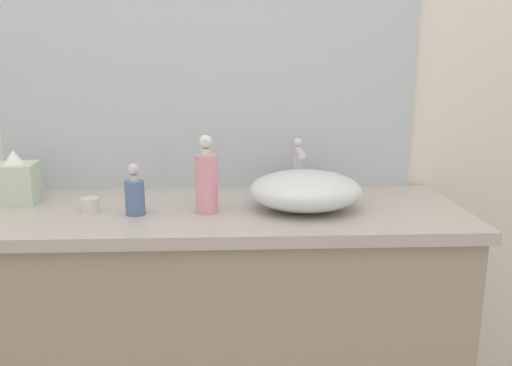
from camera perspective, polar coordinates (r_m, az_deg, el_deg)
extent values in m
cube|color=silver|center=(1.80, -8.24, 13.80)|extent=(6.00, 0.06, 2.60)
cube|color=tan|center=(1.72, -5.05, -17.07)|extent=(1.47, 0.48, 0.82)
cube|color=#B8AAA2|center=(1.55, -5.36, -3.37)|extent=(1.51, 0.52, 0.03)
cube|color=#B2BCC6|center=(1.76, -5.37, 18.10)|extent=(1.37, 0.01, 1.15)
ellipsoid|color=silver|center=(1.53, 5.39, -0.79)|extent=(0.33, 0.29, 0.11)
cylinder|color=silver|center=(1.70, 4.61, 1.34)|extent=(0.03, 0.03, 0.16)
cylinder|color=silver|center=(1.64, 4.84, 3.27)|extent=(0.02, 0.09, 0.02)
sphere|color=silver|center=(1.70, 4.59, 4.42)|extent=(0.03, 0.03, 0.03)
cylinder|color=pink|center=(1.49, -5.40, -0.09)|extent=(0.06, 0.06, 0.17)
cylinder|color=silver|center=(1.47, -5.48, 3.44)|extent=(0.03, 0.03, 0.02)
sphere|color=silver|center=(1.47, -5.50, 4.51)|extent=(0.04, 0.04, 0.04)
cylinder|color=silver|center=(1.46, -5.52, 4.45)|extent=(0.02, 0.02, 0.02)
cylinder|color=#4E6A9D|center=(1.51, -13.06, -1.58)|extent=(0.05, 0.05, 0.10)
cylinder|color=silver|center=(1.49, -13.17, 0.56)|extent=(0.02, 0.02, 0.02)
sphere|color=silver|center=(1.49, -13.22, 1.49)|extent=(0.03, 0.03, 0.03)
cylinder|color=silver|center=(1.48, -13.30, 1.41)|extent=(0.01, 0.02, 0.01)
cube|color=beige|center=(1.75, -24.68, -0.04)|extent=(0.13, 0.13, 0.12)
cone|color=white|center=(1.73, -24.93, 2.50)|extent=(0.07, 0.07, 0.04)
cylinder|color=silver|center=(1.57, -17.63, -2.31)|extent=(0.05, 0.05, 0.04)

